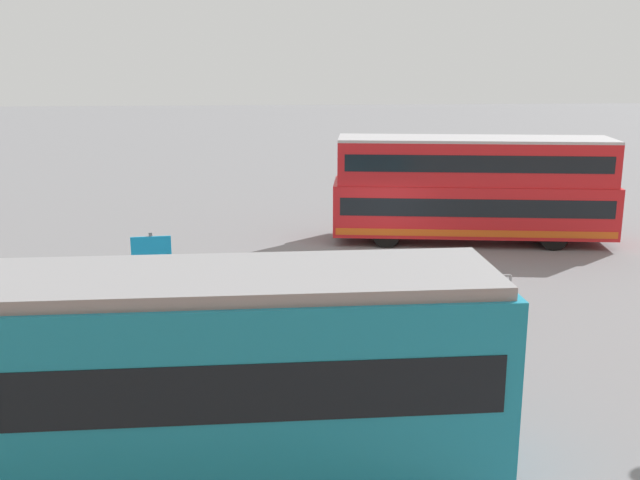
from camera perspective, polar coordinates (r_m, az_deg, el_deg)
ground_plane at (r=24.89m, az=4.99°, el=-1.84°), size 160.00×160.00×0.00m
double_decker_bus at (r=27.93m, az=11.54°, el=3.83°), size 10.36×3.88×3.85m
tram_yellow at (r=12.46m, az=-18.76°, el=-10.16°), size 13.70×2.67×3.53m
pedestrian_near_railing at (r=20.06m, az=-7.52°, el=-3.07°), size 0.43×0.43×1.62m
pedestrian_crossing at (r=17.71m, az=4.84°, el=-5.40°), size 0.44×0.44×1.58m
pedestrian_railing at (r=19.61m, az=3.54°, el=-3.94°), size 7.85×0.31×1.08m
info_sign at (r=20.20m, az=-12.71°, el=-1.38°), size 1.04×0.16×2.23m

